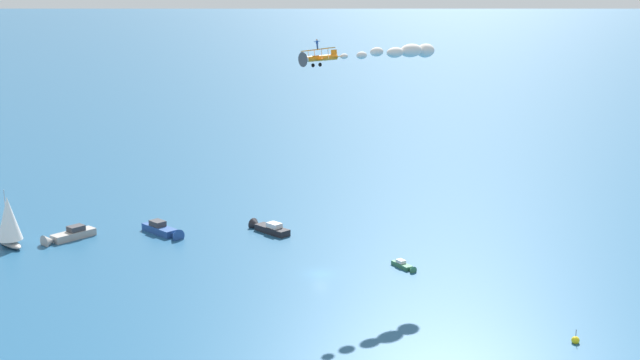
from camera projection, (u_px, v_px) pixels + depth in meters
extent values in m
plane|color=#1E517A|center=(320.00, 274.00, 143.26)|extent=(2000.00, 2000.00, 0.00)
cube|color=#23478C|center=(160.00, 230.00, 165.00)|extent=(6.24, 8.48, 1.32)
cone|color=#23478C|center=(175.00, 235.00, 161.54)|extent=(3.32, 3.11, 2.63)
cube|color=#38383D|center=(158.00, 223.00, 165.15)|extent=(3.22, 3.53, 0.99)
cube|color=#33704C|center=(402.00, 265.00, 146.43)|extent=(3.92, 4.15, 0.69)
cone|color=#33704C|center=(412.00, 270.00, 144.24)|extent=(1.77, 1.75, 1.38)
cube|color=silver|center=(401.00, 261.00, 146.55)|extent=(1.84, 1.87, 0.52)
ellipsoid|color=#9E9993|center=(10.00, 243.00, 157.33)|extent=(6.06, 8.11, 1.13)
cylinder|color=#B2B2B7|center=(6.00, 215.00, 156.51)|extent=(0.14, 0.14, 9.30)
cone|color=white|center=(9.00, 218.00, 155.90)|extent=(6.09, 6.09, 7.90)
cube|color=#9E9993|center=(73.00, 235.00, 161.75)|extent=(8.59, 5.96, 1.32)
cone|color=#9E9993|center=(49.00, 241.00, 158.12)|extent=(3.05, 3.30, 2.64)
cube|color=#38383D|center=(76.00, 228.00, 161.92)|extent=(3.52, 3.16, 0.99)
cube|color=black|center=(272.00, 230.00, 164.98)|extent=(5.71, 7.78, 1.21)
cone|color=black|center=(256.00, 225.00, 168.15)|extent=(3.04, 2.85, 2.41)
cube|color=silver|center=(274.00, 225.00, 164.33)|extent=(2.95, 3.24, 0.91)
sphere|color=yellow|center=(575.00, 340.00, 117.13)|extent=(1.10, 1.10, 1.10)
cylinder|color=black|center=(576.00, 333.00, 116.87)|extent=(0.08, 0.08, 1.00)
cylinder|color=orange|center=(320.00, 58.00, 134.76)|extent=(5.81, 4.54, 1.02)
cylinder|color=white|center=(305.00, 59.00, 133.02)|extent=(1.15, 1.28, 1.15)
cylinder|color=#4C4C51|center=(303.00, 60.00, 132.77)|extent=(1.55, 2.16, 2.62)
cube|color=orange|center=(319.00, 60.00, 134.61)|extent=(5.19, 6.57, 1.19)
cube|color=orange|center=(318.00, 49.00, 134.41)|extent=(5.19, 6.57, 1.19)
cylinder|color=white|center=(328.00, 54.00, 132.52)|extent=(0.28, 0.33, 1.62)
cylinder|color=white|center=(322.00, 54.00, 133.80)|extent=(0.28, 0.33, 1.62)
cylinder|color=white|center=(315.00, 55.00, 135.22)|extent=(0.28, 0.33, 1.62)
cylinder|color=white|center=(308.00, 56.00, 136.51)|extent=(0.28, 0.33, 1.62)
cube|color=orange|center=(334.00, 53.00, 136.39)|extent=(1.06, 0.86, 1.20)
cube|color=orange|center=(334.00, 57.00, 136.46)|extent=(2.17, 2.55, 0.45)
cylinder|color=black|center=(320.00, 65.00, 133.69)|extent=(0.61, 0.52, 0.61)
cylinder|color=black|center=(313.00, 65.00, 135.12)|extent=(0.61, 0.52, 0.61)
cylinder|color=#262628|center=(317.00, 47.00, 134.36)|extent=(0.19, 0.22, 0.90)
cylinder|color=#1E4CB2|center=(318.00, 46.00, 134.28)|extent=(0.25, 0.27, 0.79)
cylinder|color=#1E4CB2|center=(317.00, 47.00, 134.43)|extent=(0.25, 0.27, 0.79)
cube|color=#1E4CB2|center=(317.00, 42.00, 134.27)|extent=(0.40, 0.45, 0.56)
sphere|color=brown|center=(317.00, 40.00, 134.23)|extent=(0.21, 0.21, 0.21)
cylinder|color=#1E4CB2|center=(319.00, 41.00, 133.90)|extent=(0.41, 0.53, 0.18)
cylinder|color=#1E4CB2|center=(315.00, 42.00, 134.62)|extent=(0.41, 0.53, 0.18)
ellipsoid|color=silver|center=(344.00, 56.00, 137.88)|extent=(1.78, 1.72, 0.99)
ellipsoid|color=silver|center=(362.00, 55.00, 139.95)|extent=(2.46, 2.39, 1.42)
ellipsoid|color=silver|center=(377.00, 52.00, 142.31)|extent=(3.16, 3.04, 1.75)
ellipsoid|color=silver|center=(395.00, 52.00, 144.09)|extent=(4.06, 3.80, 2.01)
ellipsoid|color=silver|center=(411.00, 50.00, 146.15)|extent=(5.32, 4.96, 2.60)
ellipsoid|color=silver|center=(425.00, 51.00, 148.48)|extent=(4.54, 4.47, 2.73)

